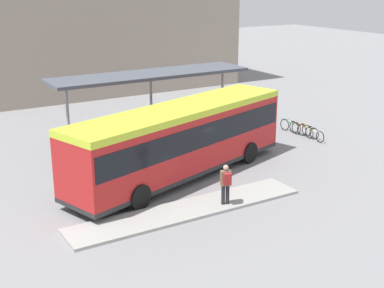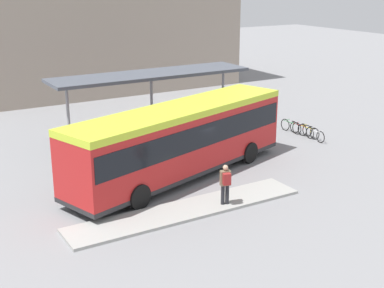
% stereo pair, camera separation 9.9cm
% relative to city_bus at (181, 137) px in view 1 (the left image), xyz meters
% --- Properties ---
extents(ground_plane, '(120.00, 120.00, 0.00)m').
position_rel_city_bus_xyz_m(ground_plane, '(-0.01, -0.00, -1.95)').
color(ground_plane, gray).
extents(curb_island, '(10.01, 1.80, 0.12)m').
position_rel_city_bus_xyz_m(curb_island, '(-1.69, -3.46, -1.89)').
color(curb_island, '#9E9E99').
rests_on(curb_island, ground_plane).
extents(city_bus, '(12.33, 6.05, 3.35)m').
position_rel_city_bus_xyz_m(city_bus, '(0.00, 0.00, 0.00)').
color(city_bus, red).
rests_on(city_bus, ground_plane).
extents(pedestrian_waiting, '(0.47, 0.51, 1.68)m').
position_rel_city_bus_xyz_m(pedestrian_waiting, '(-0.17, -3.90, -0.87)').
color(pedestrian_waiting, '#232328').
rests_on(pedestrian_waiting, curb_island).
extents(bicycle_white, '(0.48, 1.60, 0.69)m').
position_rel_city_bus_xyz_m(bicycle_white, '(9.40, 1.07, -1.60)').
color(bicycle_white, black).
rests_on(bicycle_white, ground_plane).
extents(bicycle_yellow, '(0.48, 1.64, 0.71)m').
position_rel_city_bus_xyz_m(bicycle_yellow, '(9.50, 1.74, -1.59)').
color(bicycle_yellow, black).
rests_on(bicycle_yellow, ground_plane).
extents(bicycle_red, '(0.48, 1.60, 0.70)m').
position_rel_city_bus_xyz_m(bicycle_red, '(9.53, 2.41, -1.60)').
color(bicycle_red, black).
rests_on(bicycle_red, ground_plane).
extents(bicycle_green, '(0.48, 1.71, 0.74)m').
position_rel_city_bus_xyz_m(bicycle_green, '(9.34, 3.08, -1.58)').
color(bicycle_green, black).
rests_on(bicycle_green, ground_plane).
extents(station_shelter, '(11.63, 2.83, 3.73)m').
position_rel_city_bus_xyz_m(station_shelter, '(1.85, 6.62, 1.61)').
color(station_shelter, '#4C515B').
rests_on(station_shelter, ground_plane).
extents(potted_planter_near_shelter, '(0.84, 0.84, 1.37)m').
position_rel_city_bus_xyz_m(potted_planter_near_shelter, '(-1.80, 4.03, -1.23)').
color(potted_planter_near_shelter, slate).
rests_on(potted_planter_near_shelter, ground_plane).
extents(potted_planter_far_side, '(1.03, 1.03, 1.43)m').
position_rel_city_bus_xyz_m(potted_planter_far_side, '(2.20, 4.14, -1.21)').
color(potted_planter_far_side, slate).
rests_on(potted_planter_far_side, ground_plane).
extents(station_building, '(22.86, 12.97, 11.82)m').
position_rel_city_bus_xyz_m(station_building, '(4.20, 23.67, 3.96)').
color(station_building, gray).
rests_on(station_building, ground_plane).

